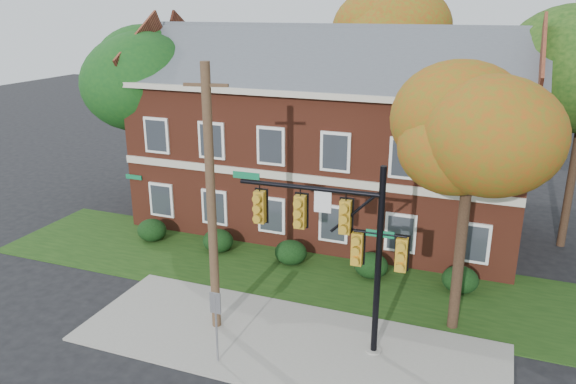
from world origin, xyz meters
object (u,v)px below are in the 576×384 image
(hedge_center, at_px, (291,252))
(tree_near_right, at_px, (479,140))
(utility_pole, at_px, (211,203))
(tree_left_rear, at_px, (144,85))
(hedge_left, at_px, (218,241))
(hedge_right, at_px, (371,265))
(hedge_far_right, at_px, (460,280))
(traffic_signal, at_px, (343,238))
(apartment_building, at_px, (329,126))
(sign_post, at_px, (216,316))
(hedge_far_left, at_px, (152,230))
(tree_far_rear, at_px, (393,37))

(hedge_center, height_order, tree_near_right, tree_near_right)
(utility_pole, bearing_deg, tree_left_rear, 122.33)
(hedge_left, bearing_deg, hedge_right, 0.00)
(hedge_left, relative_size, hedge_far_right, 1.00)
(hedge_right, xyz_separation_m, hedge_far_right, (3.50, 0.00, 0.00))
(hedge_center, distance_m, traffic_signal, 7.23)
(hedge_left, height_order, hedge_far_right, same)
(apartment_building, bearing_deg, sign_post, -88.21)
(hedge_far_left, xyz_separation_m, hedge_far_right, (14.00, 0.00, 0.00))
(apartment_building, height_order, hedge_far_left, apartment_building)
(apartment_building, relative_size, hedge_left, 13.43)
(hedge_left, distance_m, tree_far_rear, 16.25)
(hedge_right, distance_m, tree_near_right, 7.72)
(hedge_right, height_order, utility_pole, utility_pole)
(hedge_far_left, bearing_deg, tree_left_rear, 123.42)
(hedge_far_right, bearing_deg, traffic_signal, -122.29)
(hedge_far_left, bearing_deg, hedge_far_right, 0.00)
(traffic_signal, distance_m, sign_post, 4.53)
(sign_post, bearing_deg, tree_near_right, 33.61)
(tree_far_rear, bearing_deg, hedge_far_left, -122.50)
(hedge_far_left, distance_m, hedge_left, 3.50)
(hedge_far_left, xyz_separation_m, tree_far_rear, (8.34, 13.09, 8.32))
(hedge_far_left, height_order, traffic_signal, traffic_signal)
(tree_left_rear, bearing_deg, hedge_far_right, -13.89)
(tree_near_right, distance_m, tree_left_rear, 18.33)
(traffic_signal, bearing_deg, tree_near_right, 32.01)
(hedge_center, xyz_separation_m, hedge_far_right, (7.00, 0.00, 0.00))
(hedge_far_left, height_order, hedge_far_right, same)
(hedge_right, distance_m, utility_pole, 8.05)
(tree_near_right, xyz_separation_m, traffic_signal, (-3.54, -2.41, -2.81))
(hedge_right, height_order, traffic_signal, traffic_signal)
(apartment_building, bearing_deg, tree_near_right, -48.23)
(hedge_center, xyz_separation_m, hedge_right, (3.50, 0.00, 0.00))
(hedge_left, distance_m, tree_near_right, 12.68)
(hedge_far_left, distance_m, tree_far_rear, 17.61)
(hedge_far_right, distance_m, traffic_signal, 7.04)
(hedge_center, xyz_separation_m, tree_left_rear, (-9.73, 4.14, 6.16))
(traffic_signal, bearing_deg, tree_left_rear, 142.79)
(traffic_signal, bearing_deg, apartment_building, 107.10)
(apartment_building, distance_m, hedge_far_left, 9.82)
(hedge_center, height_order, utility_pole, utility_pole)
(hedge_right, xyz_separation_m, sign_post, (-3.10, -7.43, 1.13))
(hedge_center, bearing_deg, hedge_right, 0.00)
(hedge_left, relative_size, utility_pole, 0.16)
(hedge_far_left, relative_size, hedge_left, 1.00)
(hedge_far_left, height_order, hedge_center, same)
(hedge_far_left, bearing_deg, utility_pole, -41.29)
(hedge_left, xyz_separation_m, sign_post, (3.90, -7.43, 1.13))
(traffic_signal, distance_m, utility_pole, 4.37)
(tree_left_rear, height_order, traffic_signal, tree_left_rear)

